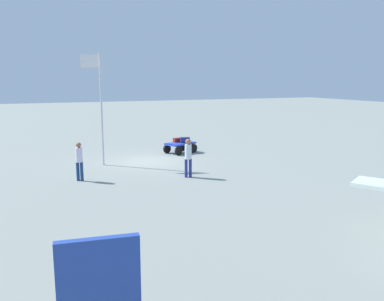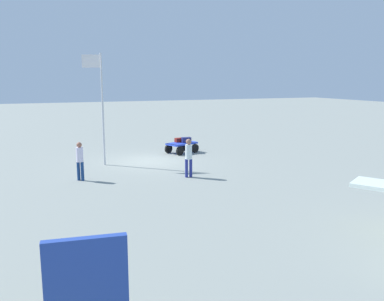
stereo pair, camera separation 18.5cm
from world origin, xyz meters
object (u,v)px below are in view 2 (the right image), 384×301
Objects in this scene: luggage_cart at (182,146)px; suitcase_grey at (186,140)px; worker_lead at (189,155)px; worker_trailing at (80,159)px; suitcase_navy at (179,140)px; flagpole at (100,99)px.

luggage_cart is 0.45m from suitcase_grey.
worker_lead is (1.88, 5.90, 0.59)m from luggage_cart.
worker_trailing is (6.58, 4.65, 0.54)m from luggage_cart.
worker_trailing reaches higher than suitcase_grey.
worker_lead is at bearing 73.66° from suitcase_navy.
suitcase_grey is 6.22m from worker_lead.
flagpole reaches higher than luggage_cart.
suitcase_grey is 1.20× the size of suitcase_navy.
worker_lead reaches higher than suitcase_grey.
flagpole reaches higher than suitcase_navy.
suitcase_navy is 6.47m from worker_lead.
worker_trailing is at bearing 63.37° from flagpole.
worker_trailing is at bearing 33.72° from suitcase_grey.
suitcase_navy is 8.19m from worker_trailing.
flagpole is (5.39, 1.64, 2.66)m from suitcase_grey.
worker_trailing reaches higher than suitcase_navy.
flagpole is (5.04, 2.02, 2.70)m from suitcase_navy.
worker_trailing is at bearing -14.90° from worker_lead.
suitcase_navy is (0.07, -0.30, 0.31)m from luggage_cart.
worker_lead is (2.16, 5.83, 0.24)m from suitcase_grey.
suitcase_grey reaches higher than luggage_cart.
luggage_cart is at bearing -15.54° from suitcase_grey.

